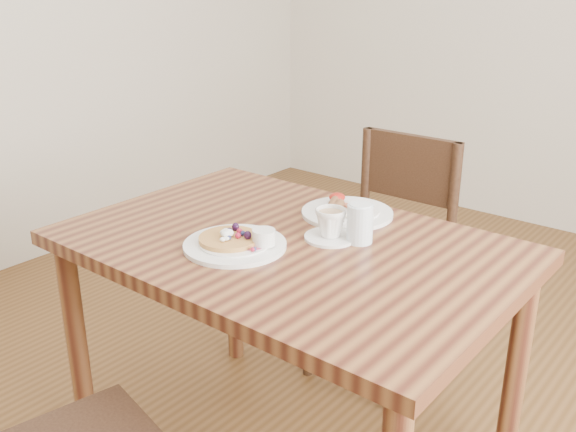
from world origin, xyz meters
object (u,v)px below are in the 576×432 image
object	(u,v)px
dining_table	(288,274)
chair_far	(388,246)
pancake_plate	(236,242)
breakfast_plate	(346,211)
teacup_saucer	(330,226)
water_glass	(360,224)

from	to	relation	value
dining_table	chair_far	world-z (taller)	chair_far
dining_table	chair_far	size ratio (longest dim) A/B	1.36
dining_table	chair_far	bearing A→B (deg)	95.50
dining_table	pancake_plate	xyz separation A→B (m)	(-0.08, -0.12, 0.11)
pancake_plate	breakfast_plate	distance (m)	0.39
teacup_saucer	water_glass	distance (m)	0.08
pancake_plate	water_glass	bearing A→B (deg)	45.40
teacup_saucer	chair_far	bearing A→B (deg)	104.15
chair_far	breakfast_plate	distance (m)	0.48
chair_far	water_glass	size ratio (longest dim) A/B	8.42
dining_table	water_glass	xyz separation A→B (m)	(0.15, 0.11, 0.15)
chair_far	dining_table	bearing A→B (deg)	94.75
chair_far	pancake_plate	xyz separation A→B (m)	(-0.01, -0.77, 0.27)
dining_table	breakfast_plate	xyz separation A→B (m)	(0.01, 0.26, 0.11)
dining_table	teacup_saucer	size ratio (longest dim) A/B	8.57
chair_far	teacup_saucer	distance (m)	0.66
dining_table	teacup_saucer	world-z (taller)	teacup_saucer
breakfast_plate	water_glass	size ratio (longest dim) A/B	2.58
dining_table	teacup_saucer	distance (m)	0.18
teacup_saucer	dining_table	bearing A→B (deg)	-135.12
dining_table	water_glass	bearing A→B (deg)	36.08
pancake_plate	teacup_saucer	size ratio (longest dim) A/B	1.93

